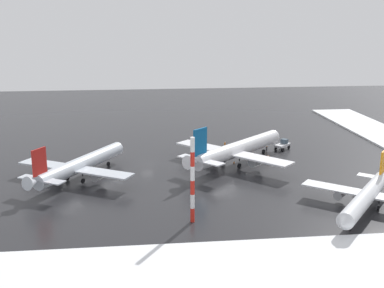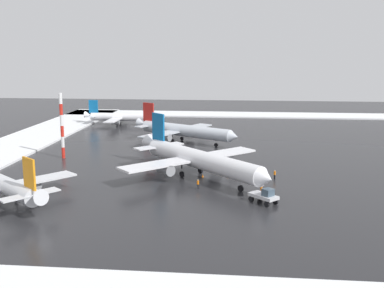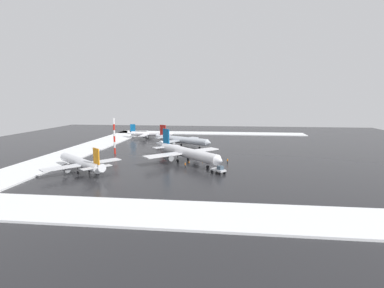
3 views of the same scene
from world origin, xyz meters
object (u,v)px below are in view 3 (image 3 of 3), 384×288
Objects in this scene: airplane_parked_starboard at (150,134)px; traffic_cone_mid_line at (189,162)px; traffic_cone_near_nose at (203,161)px; antenna_mast at (114,136)px; airplane_foreground_jet at (182,140)px; pushback_tug at (219,170)px; airplane_far_rear at (187,153)px; ground_crew_by_nose_gear at (218,167)px; ground_crew_mid_apron at (185,165)px; ground_crew_beside_wing at (227,161)px; airplane_parked_portside at (81,163)px.

traffic_cone_mid_line is (60.33, 29.68, -2.28)m from airplane_parked_starboard.
traffic_cone_near_nose is (59.30, 34.31, -2.28)m from airplane_parked_starboard.
airplane_parked_starboard is 47.50m from antenna_mast.
pushback_tug is (48.33, 18.29, -1.82)m from airplane_foreground_jet.
airplane_parked_starboard is at bearing 162.10° from airplane_far_rear.
airplane_foreground_jet is 51.83× the size of traffic_cone_near_nose.
airplane_parked_starboard reaches higher than traffic_cone_near_nose.
pushback_tug is 2.82× the size of ground_crew_by_nose_gear.
ground_crew_mid_apron is 1.00× the size of ground_crew_by_nose_gear.
pushback_tug is at bearing 127.77° from ground_crew_by_nose_gear.
ground_crew_mid_apron is 1.00× the size of ground_crew_beside_wing.
ground_crew_mid_apron is (68.26, 29.49, -1.59)m from airplane_parked_starboard.
ground_crew_by_nose_gear is 3.11× the size of traffic_cone_mid_line.
ground_crew_mid_apron is at bearing 56.16° from antenna_mast.
antenna_mast is (-27.77, -42.20, 5.82)m from pushback_tug.
traffic_cone_mid_line is at bearing 77.44° from airplane_far_rear.
airplane_foreground_jet is at bearing 156.02° from pushback_tug.
ground_crew_by_nose_gear is 3.11× the size of traffic_cone_near_nose.
traffic_cone_mid_line is at bearing -77.43° from traffic_cone_near_nose.
airplane_parked_starboard reaches higher than ground_crew_beside_wing.
traffic_cone_mid_line is at bearing 171.27° from pushback_tug.
airplane_parked_portside is 39.60m from traffic_cone_near_nose.
ground_crew_mid_apron is at bearing -49.24° from airplane_foreground_jet.
airplane_parked_portside is at bearing -83.77° from airplane_foreground_jet.
airplane_parked_starboard is 5.41× the size of pushback_tug.
ground_crew_by_nose_gear is at bearing 4.91° from airplane_far_rear.
antenna_mast is (-30.04, -0.98, 4.31)m from airplane_parked_portside.
pushback_tug is (14.22, 11.44, -2.22)m from airplane_far_rear.
antenna_mast reaches higher than airplane_foreground_jet.
airplane_far_rear is 1.09× the size of airplane_parked_starboard.
pushback_tug is 2.82× the size of ground_crew_beside_wing.
traffic_cone_near_nose is 4.74m from traffic_cone_mid_line.
airplane_parked_portside reaches higher than traffic_cone_mid_line.
airplane_parked_portside is 42.73× the size of traffic_cone_mid_line.
airplane_foreground_jet is 51.83× the size of traffic_cone_mid_line.
traffic_cone_mid_line is at bearing -46.62° from airplane_foreground_jet.
ground_crew_beside_wing is (33.86, 20.81, -2.13)m from airplane_foreground_jet.
traffic_cone_mid_line is (13.08, 31.54, -6.83)m from antenna_mast.
airplane_far_rear reaches higher than ground_crew_mid_apron.
ground_crew_beside_wing is (-10.17, 2.86, 0.00)m from ground_crew_by_nose_gear.
pushback_tug is 14.69m from ground_crew_beside_wing.
antenna_mast is at bearing -112.53° from traffic_cone_mid_line.
airplane_parked_starboard is at bearing 160.18° from airplane_foreground_jet.
airplane_parked_starboard is 15.24× the size of ground_crew_by_nose_gear.
ground_crew_by_nose_gear is (-4.30, -0.34, -0.31)m from pushback_tug.
ground_crew_by_nose_gear is (44.03, 17.95, -2.13)m from airplane_foreground_jet.
airplane_parked_portside is 13.74× the size of ground_crew_beside_wing.
ground_crew_mid_apron is at bearing 174.45° from ground_crew_beside_wing.
ground_crew_mid_apron is at bearing -65.00° from airplane_parked_starboard.
antenna_mast is at bearing -157.09° from airplane_far_rear.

